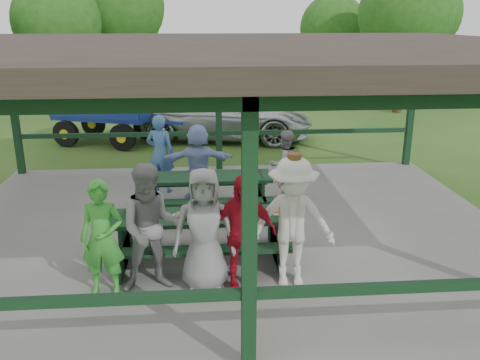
{
  "coord_description": "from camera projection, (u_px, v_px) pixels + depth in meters",
  "views": [
    {
      "loc": [
        -0.46,
        -8.39,
        3.71
      ],
      "look_at": [
        0.19,
        -0.3,
        1.1
      ],
      "focal_mm": 38.0,
      "sensor_mm": 36.0,
      "label": 1
    }
  ],
  "objects": [
    {
      "name": "concrete_slab",
      "position": [
        228.0,
        231.0,
        9.12
      ],
      "size": [
        10.0,
        8.0,
        0.1
      ],
      "primitive_type": "cube",
      "color": "slate",
      "rests_on": "ground"
    },
    {
      "name": "tree_far_left",
      "position": [
        57.0,
        22.0,
        19.39
      ],
      "size": [
        3.36,
        3.36,
        5.25
      ],
      "color": "#312313",
      "rests_on": "ground"
    },
    {
      "name": "spectator_lblue",
      "position": [
        198.0,
        162.0,
        10.4
      ],
      "size": [
        1.46,
        0.47,
        1.57
      ],
      "primitive_type": "imported",
      "rotation": [
        0.0,
        0.0,
        3.14
      ],
      "color": "#8A9FD6",
      "rests_on": "concrete_slab"
    },
    {
      "name": "tree_right",
      "position": [
        406.0,
        14.0,
        19.56
      ],
      "size": [
        3.62,
        3.62,
        5.66
      ],
      "color": "#312313",
      "rests_on": "ground"
    },
    {
      "name": "tree_mid",
      "position": [
        333.0,
        29.0,
        23.34
      ],
      "size": [
        3.04,
        3.04,
        4.74
      ],
      "color": "#312313",
      "rests_on": "ground"
    },
    {
      "name": "spectator_blue",
      "position": [
        160.0,
        154.0,
        10.8
      ],
      "size": [
        0.71,
        0.57,
        1.68
      ],
      "primitive_type": "imported",
      "rotation": [
        0.0,
        0.0,
        2.84
      ],
      "color": "#3B659A",
      "rests_on": "concrete_slab"
    },
    {
      "name": "contestant_red",
      "position": [
        241.0,
        233.0,
        6.88
      ],
      "size": [
        0.99,
        0.46,
        1.64
      ],
      "primitive_type": "imported",
      "rotation": [
        0.0,
        0.0,
        0.06
      ],
      "color": "#A91021",
      "rests_on": "concrete_slab"
    },
    {
      "name": "tree_left",
      "position": [
        118.0,
        6.0,
        21.28
      ],
      "size": [
        3.91,
        3.91,
        6.11
      ],
      "color": "#312313",
      "rests_on": "ground"
    },
    {
      "name": "picnic_table_near",
      "position": [
        201.0,
        232.0,
        7.78
      ],
      "size": [
        2.69,
        1.39,
        0.75
      ],
      "color": "black",
      "rests_on": "concrete_slab"
    },
    {
      "name": "tree_far_right",
      "position": [
        421.0,
        14.0,
        23.41
      ],
      "size": [
        3.63,
        3.63,
        5.67
      ],
      "color": "#312313",
      "rests_on": "ground"
    },
    {
      "name": "ground",
      "position": [
        228.0,
        233.0,
        9.13
      ],
      "size": [
        90.0,
        90.0,
        0.0
      ],
      "primitive_type": "plane",
      "color": "#2B571B",
      "rests_on": "ground"
    },
    {
      "name": "pavilion_structure",
      "position": [
        227.0,
        53.0,
        8.16
      ],
      "size": [
        10.6,
        8.6,
        3.24
      ],
      "color": "black",
      "rests_on": "concrete_slab"
    },
    {
      "name": "picnic_table_far",
      "position": [
        207.0,
        190.0,
        9.69
      ],
      "size": [
        2.45,
        1.39,
        0.75
      ],
      "color": "black",
      "rests_on": "concrete_slab"
    },
    {
      "name": "contestant_green",
      "position": [
        102.0,
        239.0,
        6.74
      ],
      "size": [
        0.62,
        0.43,
        1.62
      ],
      "primitive_type": "imported",
      "rotation": [
        0.0,
        0.0,
        -0.07
      ],
      "color": "green",
      "rests_on": "concrete_slab"
    },
    {
      "name": "contestant_grey_left",
      "position": [
        152.0,
        228.0,
        6.84
      ],
      "size": [
        0.97,
        0.81,
        1.8
      ],
      "primitive_type": "imported",
      "rotation": [
        0.0,
        0.0,
        0.16
      ],
      "color": "gray",
      "rests_on": "concrete_slab"
    },
    {
      "name": "table_setting",
      "position": [
        194.0,
        212.0,
        7.71
      ],
      "size": [
        2.4,
        0.45,
        0.1
      ],
      "color": "white",
      "rests_on": "picnic_table_near"
    },
    {
      "name": "farm_trailer",
      "position": [
        107.0,
        120.0,
        15.53
      ],
      "size": [
        4.0,
        2.53,
        1.4
      ],
      "rotation": [
        0.0,
        0.0,
        -0.34
      ],
      "color": "navy",
      "rests_on": "ground"
    },
    {
      "name": "pickup_truck",
      "position": [
        227.0,
        115.0,
        16.09
      ],
      "size": [
        5.71,
        3.36,
        1.49
      ],
      "primitive_type": "imported",
      "rotation": [
        0.0,
        0.0,
        1.4
      ],
      "color": "silver",
      "rests_on": "ground"
    },
    {
      "name": "spectator_grey",
      "position": [
        284.0,
        164.0,
        10.48
      ],
      "size": [
        0.84,
        0.75,
        1.43
      ],
      "primitive_type": "imported",
      "rotation": [
        0.0,
        0.0,
        3.49
      ],
      "color": "gray",
      "rests_on": "concrete_slab"
    },
    {
      "name": "contestant_white_fedora",
      "position": [
        292.0,
        222.0,
        6.97
      ],
      "size": [
        1.23,
        0.74,
        1.9
      ],
      "rotation": [
        0.0,
        0.0,
        -0.05
      ],
      "color": "silver",
      "rests_on": "concrete_slab"
    },
    {
      "name": "contestant_grey_mid",
      "position": [
        204.0,
        230.0,
        6.85
      ],
      "size": [
        0.87,
        0.59,
        1.74
      ],
      "primitive_type": "imported",
      "rotation": [
        0.0,
        0.0,
        -0.04
      ],
      "color": "gray",
      "rests_on": "concrete_slab"
    }
  ]
}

